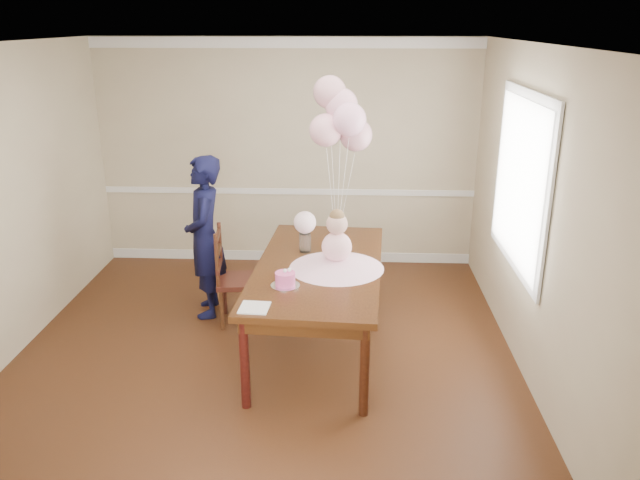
% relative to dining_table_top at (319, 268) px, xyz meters
% --- Properties ---
extents(floor, '(4.50, 5.00, 0.00)m').
position_rel_dining_table_top_xyz_m(floor, '(-0.48, -0.30, -0.79)').
color(floor, '#33190C').
rests_on(floor, ground).
extents(ceiling, '(4.50, 5.00, 0.02)m').
position_rel_dining_table_top_xyz_m(ceiling, '(-0.48, -0.30, 1.91)').
color(ceiling, white).
rests_on(ceiling, wall_back).
extents(wall_back, '(4.50, 0.02, 2.70)m').
position_rel_dining_table_top_xyz_m(wall_back, '(-0.48, 2.20, 0.56)').
color(wall_back, tan).
rests_on(wall_back, floor).
extents(wall_front, '(4.50, 0.02, 2.70)m').
position_rel_dining_table_top_xyz_m(wall_front, '(-0.48, -2.80, 0.56)').
color(wall_front, tan).
rests_on(wall_front, floor).
extents(wall_right, '(0.02, 5.00, 2.70)m').
position_rel_dining_table_top_xyz_m(wall_right, '(1.77, -0.30, 0.56)').
color(wall_right, tan).
rests_on(wall_right, floor).
extents(chair_rail_trim, '(4.50, 0.02, 0.07)m').
position_rel_dining_table_top_xyz_m(chair_rail_trim, '(-0.48, 2.19, 0.11)').
color(chair_rail_trim, silver).
rests_on(chair_rail_trim, wall_back).
extents(crown_molding, '(4.50, 0.02, 0.12)m').
position_rel_dining_table_top_xyz_m(crown_molding, '(-0.48, 2.19, 1.84)').
color(crown_molding, white).
rests_on(crown_molding, wall_back).
extents(baseboard_trim, '(4.50, 0.02, 0.12)m').
position_rel_dining_table_top_xyz_m(baseboard_trim, '(-0.48, 2.19, -0.73)').
color(baseboard_trim, silver).
rests_on(baseboard_trim, floor).
extents(window_frame, '(0.02, 1.66, 1.56)m').
position_rel_dining_table_top_xyz_m(window_frame, '(1.75, 0.20, 0.76)').
color(window_frame, silver).
rests_on(window_frame, wall_right).
extents(window_blinds, '(0.01, 1.50, 1.40)m').
position_rel_dining_table_top_xyz_m(window_blinds, '(1.73, 0.20, 0.76)').
color(window_blinds, white).
rests_on(window_blinds, wall_right).
extents(dining_table_top, '(1.23, 2.25, 0.05)m').
position_rel_dining_table_top_xyz_m(dining_table_top, '(0.00, 0.00, 0.00)').
color(dining_table_top, black).
rests_on(dining_table_top, table_leg_fl).
extents(table_apron, '(1.12, 2.14, 0.11)m').
position_rel_dining_table_top_xyz_m(table_apron, '(0.00, 0.00, -0.08)').
color(table_apron, black).
rests_on(table_apron, table_leg_fl).
extents(table_leg_fl, '(0.08, 0.08, 0.77)m').
position_rel_dining_table_top_xyz_m(table_leg_fl, '(-0.52, -0.98, -0.41)').
color(table_leg_fl, black).
rests_on(table_leg_fl, floor).
extents(table_leg_fr, '(0.08, 0.08, 0.77)m').
position_rel_dining_table_top_xyz_m(table_leg_fr, '(0.39, -1.03, -0.41)').
color(table_leg_fr, black).
rests_on(table_leg_fr, floor).
extents(table_leg_bl, '(0.08, 0.08, 0.77)m').
position_rel_dining_table_top_xyz_m(table_leg_bl, '(-0.39, 1.03, -0.41)').
color(table_leg_bl, black).
rests_on(table_leg_bl, floor).
extents(table_leg_br, '(0.08, 0.08, 0.77)m').
position_rel_dining_table_top_xyz_m(table_leg_br, '(0.52, 0.98, -0.41)').
color(table_leg_br, black).
rests_on(table_leg_br, floor).
extents(baby_skirt, '(0.88, 0.88, 0.11)m').
position_rel_dining_table_top_xyz_m(baby_skirt, '(0.16, -0.07, 0.08)').
color(baby_skirt, '#F6B5D2').
rests_on(baby_skirt, dining_table_top).
extents(baby_torso, '(0.26, 0.26, 0.26)m').
position_rel_dining_table_top_xyz_m(baby_torso, '(0.16, -0.07, 0.22)').
color(baby_torso, '#FFA1D8').
rests_on(baby_torso, baby_skirt).
extents(baby_head, '(0.19, 0.19, 0.19)m').
position_rel_dining_table_top_xyz_m(baby_head, '(0.16, -0.07, 0.43)').
color(baby_head, '#CD9E8D').
rests_on(baby_head, baby_torso).
extents(baby_hair, '(0.13, 0.13, 0.13)m').
position_rel_dining_table_top_xyz_m(baby_hair, '(0.16, -0.07, 0.50)').
color(baby_hair, brown).
rests_on(baby_hair, baby_head).
extents(cake_platter, '(0.26, 0.26, 0.01)m').
position_rel_dining_table_top_xyz_m(cake_platter, '(-0.25, -0.48, 0.03)').
color(cake_platter, silver).
rests_on(cake_platter, dining_table_top).
extents(birthday_cake, '(0.17, 0.17, 0.11)m').
position_rel_dining_table_top_xyz_m(birthday_cake, '(-0.25, -0.48, 0.09)').
color(birthday_cake, '#DD4590').
rests_on(birthday_cake, cake_platter).
extents(cake_flower_a, '(0.03, 0.03, 0.03)m').
position_rel_dining_table_top_xyz_m(cake_flower_a, '(-0.25, -0.48, 0.16)').
color(cake_flower_a, silver).
rests_on(cake_flower_a, birthday_cake).
extents(cake_flower_b, '(0.03, 0.03, 0.03)m').
position_rel_dining_table_top_xyz_m(cake_flower_b, '(-0.22, -0.46, 0.16)').
color(cake_flower_b, white).
rests_on(cake_flower_b, birthday_cake).
extents(rose_vase_near, '(0.12, 0.12, 0.18)m').
position_rel_dining_table_top_xyz_m(rose_vase_near, '(-0.14, 0.34, 0.11)').
color(rose_vase_near, silver).
rests_on(rose_vase_near, dining_table_top).
extents(roses_near, '(0.21, 0.21, 0.21)m').
position_rel_dining_table_top_xyz_m(roses_near, '(-0.14, 0.34, 0.31)').
color(roses_near, '#FAD1DA').
rests_on(roses_near, rose_vase_near).
extents(napkin, '(0.23, 0.23, 0.01)m').
position_rel_dining_table_top_xyz_m(napkin, '(-0.44, -0.90, 0.03)').
color(napkin, silver).
rests_on(napkin, dining_table_top).
extents(balloon_weight, '(0.05, 0.05, 0.02)m').
position_rel_dining_table_top_xyz_m(balloon_weight, '(0.15, 0.59, 0.04)').
color(balloon_weight, white).
rests_on(balloon_weight, dining_table_top).
extents(balloon_a, '(0.31, 0.31, 0.31)m').
position_rel_dining_table_top_xyz_m(balloon_a, '(0.04, 0.60, 1.12)').
color(balloon_a, '#FFB4C6').
rests_on(balloon_a, balloon_ribbon_a).
extents(balloon_b, '(0.31, 0.31, 0.31)m').
position_rel_dining_table_top_xyz_m(balloon_b, '(0.25, 0.53, 1.23)').
color(balloon_b, '#FFB4DB').
rests_on(balloon_b, balloon_ribbon_b).
extents(balloon_c, '(0.31, 0.31, 0.31)m').
position_rel_dining_table_top_xyz_m(balloon_c, '(0.18, 0.70, 1.34)').
color(balloon_c, '#F1AAC4').
rests_on(balloon_c, balloon_ribbon_c).
extents(balloon_d, '(0.31, 0.31, 0.31)m').
position_rel_dining_table_top_xyz_m(balloon_d, '(0.07, 0.73, 1.45)').
color(balloon_d, '#D99AA7').
rests_on(balloon_d, balloon_ribbon_d).
extents(balloon_e, '(0.31, 0.31, 0.31)m').
position_rel_dining_table_top_xyz_m(balloon_e, '(0.32, 0.67, 1.07)').
color(balloon_e, '#DD9DAE').
rests_on(balloon_e, balloon_ribbon_e).
extents(balloon_ribbon_a, '(0.10, 0.01, 0.91)m').
position_rel_dining_table_top_xyz_m(balloon_ribbon_a, '(0.09, 0.60, 0.50)').
color(balloon_ribbon_a, white).
rests_on(balloon_ribbon_a, balloon_weight).
extents(balloon_ribbon_b, '(0.11, 0.07, 1.02)m').
position_rel_dining_table_top_xyz_m(balloon_ribbon_b, '(0.20, 0.56, 0.55)').
color(balloon_ribbon_b, white).
rests_on(balloon_ribbon_b, balloon_weight).
extents(balloon_ribbon_c, '(0.03, 0.10, 1.13)m').
position_rel_dining_table_top_xyz_m(balloon_ribbon_c, '(0.16, 0.65, 0.61)').
color(balloon_ribbon_c, white).
rests_on(balloon_ribbon_c, balloon_weight).
extents(balloon_ribbon_d, '(0.08, 0.12, 1.24)m').
position_rel_dining_table_top_xyz_m(balloon_ribbon_d, '(0.11, 0.66, 0.66)').
color(balloon_ribbon_d, white).
rests_on(balloon_ribbon_d, balloon_weight).
extents(balloon_ribbon_e, '(0.16, 0.07, 0.85)m').
position_rel_dining_table_top_xyz_m(balloon_ribbon_e, '(0.23, 0.63, 0.47)').
color(balloon_ribbon_e, white).
rests_on(balloon_ribbon_e, balloon_weight).
extents(dining_chair_seat, '(0.47, 0.47, 0.05)m').
position_rel_dining_table_top_xyz_m(dining_chair_seat, '(-0.80, 0.50, -0.36)').
color(dining_chair_seat, '#39150F').
rests_on(dining_chair_seat, chair_leg_fl).
extents(chair_leg_fl, '(0.04, 0.04, 0.42)m').
position_rel_dining_table_top_xyz_m(chair_leg_fl, '(-0.96, 0.30, -0.58)').
color(chair_leg_fl, '#3D2010').
rests_on(chair_leg_fl, floor).
extents(chair_leg_fr, '(0.04, 0.04, 0.42)m').
position_rel_dining_table_top_xyz_m(chair_leg_fr, '(-0.61, 0.34, -0.58)').
color(chair_leg_fr, '#38170F').
rests_on(chair_leg_fr, floor).
extents(chair_leg_bl, '(0.04, 0.04, 0.42)m').
position_rel_dining_table_top_xyz_m(chair_leg_bl, '(-1.00, 0.65, -0.58)').
color(chair_leg_bl, '#37160F').
rests_on(chair_leg_bl, floor).
extents(chair_leg_br, '(0.04, 0.04, 0.42)m').
position_rel_dining_table_top_xyz_m(chair_leg_br, '(-0.65, 0.69, -0.58)').
color(chair_leg_br, '#37120F').
rests_on(chair_leg_br, floor).
extents(chair_back_post_l, '(0.04, 0.04, 0.54)m').
position_rel_dining_table_top_xyz_m(chair_back_post_l, '(-0.98, 0.30, -0.07)').
color(chair_back_post_l, '#391C0F').
rests_on(chair_back_post_l, dining_chair_seat).
extents(chair_back_post_r, '(0.04, 0.04, 0.54)m').
position_rel_dining_table_top_xyz_m(chair_back_post_r, '(-1.01, 0.65, -0.07)').
color(chair_back_post_r, '#33160E').
rests_on(chair_back_post_r, dining_chair_seat).
extents(chair_slat_low, '(0.07, 0.39, 0.05)m').
position_rel_dining_table_top_xyz_m(chair_slat_low, '(-1.00, 0.47, -0.19)').
color(chair_slat_low, '#37150F').
rests_on(chair_slat_low, dining_chair_seat).
extents(chair_slat_mid, '(0.07, 0.39, 0.05)m').
position_rel_dining_table_top_xyz_m(chair_slat_mid, '(-1.00, 0.47, -0.04)').
color(chair_slat_mid, '#331C0D').
rests_on(chair_slat_mid, dining_chair_seat).
extents(chair_slat_top, '(0.07, 0.39, 0.05)m').
position_rel_dining_table_top_xyz_m(chair_slat_top, '(-1.00, 0.47, 0.12)').
color(chair_slat_top, '#34190E').
rests_on(chair_slat_top, dining_chair_seat).
extents(woman, '(0.50, 0.66, 1.65)m').
position_rel_dining_table_top_xyz_m(woman, '(-1.17, 0.68, 0.03)').
color(woman, black).
rests_on(woman, floor).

